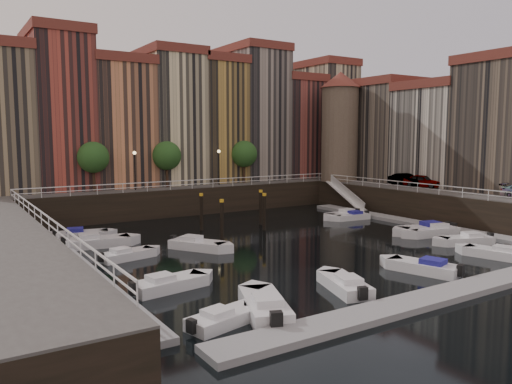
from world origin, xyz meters
TOP-DOWN VIEW (x-y plane):
  - ground at (0.00, 0.00)m, footprint 200.00×200.00m
  - quay_far at (0.00, 26.00)m, footprint 80.00×20.00m
  - quay_right at (28.00, -2.00)m, footprint 20.00×36.00m
  - dock_left at (-16.20, -1.00)m, footprint 2.00×28.00m
  - dock_right at (16.20, -1.00)m, footprint 2.00×28.00m
  - dock_near at (0.00, -17.00)m, footprint 30.00×2.00m
  - mountains at (1.72, 110.00)m, footprint 145.00×100.00m
  - far_terrace at (3.31, 23.50)m, footprint 48.70×10.30m
  - right_terrace at (26.50, 3.80)m, footprint 9.30×24.30m
  - corner_tower at (20.00, 14.50)m, footprint 5.20×5.20m
  - promenade_trees at (-1.33, 18.20)m, footprint 21.20×3.20m
  - street_lamps at (-1.00, 17.20)m, footprint 10.36×0.36m
  - railings at (0.00, 4.88)m, footprint 36.08×34.04m
  - gangway at (17.10, 10.00)m, footprint 2.78×8.32m
  - mooring_pilings at (-0.26, 5.65)m, footprint 7.17×5.25m
  - boat_left_0 at (-12.54, -14.02)m, footprint 4.23×2.36m
  - boat_left_1 at (-12.70, -7.66)m, footprint 4.75×2.31m
  - boat_left_2 at (-12.42, 0.65)m, footprint 4.27×2.25m
  - boat_left_3 at (-13.17, 5.87)m, footprint 5.31×2.54m
  - boat_left_4 at (-13.40, 9.85)m, footprint 4.58×2.51m
  - boat_right_0 at (12.52, -9.34)m, footprint 4.63×3.11m
  - boat_right_1 at (13.17, -5.50)m, footprint 5.23×2.61m
  - boat_right_2 at (13.21, -4.73)m, footprint 5.34×2.97m
  - boat_right_3 at (13.11, 4.66)m, footprint 4.23×1.93m
  - boat_right_4 at (13.02, 5.82)m, footprint 4.58×1.97m
  - boat_near_0 at (-10.17, -13.88)m, footprint 3.53×5.26m
  - boat_near_1 at (-4.27, -13.22)m, footprint 2.91×4.71m
  - boat_near_2 at (2.67, -13.17)m, footprint 2.92×4.85m
  - boat_near_3 at (10.26, -13.35)m, footprint 2.67×4.55m
  - car_a at (21.67, 2.63)m, footprint 2.56×4.47m
  - car_b at (21.40, 4.69)m, footprint 1.57×4.37m
  - boat_extra_480 at (-6.78, 0.82)m, footprint 3.88×4.75m

SIDE VIEW (x-z plane):
  - ground at x=0.00m, z-range 0.00..0.00m
  - dock_left at x=-16.20m, z-range 0.00..0.35m
  - dock_right at x=16.20m, z-range 0.00..0.35m
  - dock_near at x=0.00m, z-range 0.00..0.35m
  - boat_left_0 at x=-12.54m, z-range -0.15..0.79m
  - boat_right_3 at x=13.11m, z-range -0.16..0.80m
  - boat_left_2 at x=-12.42m, z-range -0.16..0.80m
  - boat_near_3 at x=10.26m, z-range -0.17..0.85m
  - boat_left_4 at x=-13.40m, z-range -0.17..0.86m
  - boat_right_4 at x=13.02m, z-range -0.17..0.87m
  - boat_right_0 at x=12.52m, z-range -0.17..0.88m
  - boat_near_1 at x=-4.27m, z-range -0.17..0.89m
  - boat_left_1 at x=-12.70m, z-range -0.17..0.89m
  - boat_near_2 at x=2.67m, z-range -0.18..0.91m
  - boat_extra_480 at x=-6.78m, z-range -0.18..0.92m
  - boat_right_1 at x=13.17m, z-range -0.19..0.98m
  - boat_near_0 at x=-10.17m, z-range -0.19..1.00m
  - boat_left_3 at x=-13.17m, z-range -0.19..1.00m
  - boat_right_2 at x=13.21m, z-range -0.20..1.00m
  - quay_far at x=0.00m, z-range 0.00..3.00m
  - quay_right at x=28.00m, z-range 0.00..3.00m
  - mooring_pilings at x=-0.26m, z-range -0.24..3.54m
  - gangway at x=17.10m, z-range 0.05..3.78m
  - car_a at x=21.67m, z-range 3.00..4.43m
  - car_b at x=21.40m, z-range 3.00..4.43m
  - railings at x=0.00m, z-range 3.53..4.05m
  - street_lamps at x=-1.00m, z-range 3.81..7.99m
  - promenade_trees at x=-1.33m, z-range 3.98..9.18m
  - mountains at x=1.72m, z-range -1.08..16.92m
  - right_terrace at x=26.50m, z-range 2.56..16.56m
  - corner_tower at x=20.00m, z-range 3.29..17.09m
  - far_terrace at x=3.31m, z-range 2.20..19.70m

